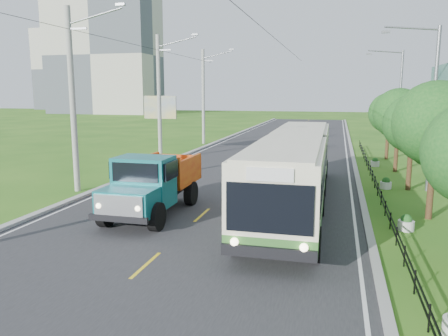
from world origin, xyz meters
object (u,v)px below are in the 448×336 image
at_px(planter_far, 375,163).
at_px(billboard_right, 440,95).
at_px(pole_mid, 160,97).
at_px(dump_truck, 153,180).
at_px(pole_far, 204,96).
at_px(tree_fourth, 413,127).
at_px(planter_mid, 386,184).
at_px(bus, 295,164).
at_px(streetlight_far, 398,99).
at_px(pole_near, 73,100).
at_px(streetlight_mid, 431,103).
at_px(billboard_left, 160,111).
at_px(tree_back, 390,115).
at_px(tree_fifth, 399,116).
at_px(tree_third, 436,128).
at_px(planter_near, 406,223).

bearing_deg(planter_far, billboard_right, -28.39).
height_order(pole_mid, dump_truck, pole_mid).
height_order(pole_far, dump_truck, pole_far).
distance_m(pole_mid, tree_fourth, 19.43).
distance_m(planter_mid, bus, 7.18).
relative_size(pole_mid, streetlight_far, 1.10).
relative_size(bus, dump_truck, 2.69).
height_order(pole_near, dump_truck, pole_near).
relative_size(pole_near, pole_far, 1.00).
height_order(pole_mid, streetlight_mid, pole_mid).
relative_size(billboard_left, dump_truck, 0.79).
height_order(tree_back, dump_truck, tree_back).
height_order(streetlight_far, planter_far, streetlight_far).
relative_size(pole_mid, bus, 0.56).
bearing_deg(billboard_right, pole_mid, 177.22).
bearing_deg(tree_fifth, bus, -118.16).
distance_m(tree_third, planter_mid, 7.04).
bearing_deg(streetlight_mid, planter_near, -104.32).
relative_size(pole_near, streetlight_far, 1.10).
distance_m(tree_fifth, planter_near, 14.64).
distance_m(planter_mid, dump_truck, 13.70).
bearing_deg(streetlight_far, billboard_right, -78.29).
xyz_separation_m(tree_fourth, tree_fifth, (0.00, 6.00, 0.27)).
xyz_separation_m(tree_fifth, planter_near, (-1.26, -14.14, -3.57)).
bearing_deg(tree_fourth, pole_near, -164.16).
height_order(pole_mid, planter_mid, pole_mid).
height_order(billboard_right, bus, billboard_right).
relative_size(planter_near, bus, 0.04).
distance_m(tree_fifth, streetlight_far, 7.97).
height_order(pole_mid, tree_fourth, pole_mid).
height_order(pole_far, tree_third, pole_far).
distance_m(pole_mid, bus, 17.37).
bearing_deg(planter_mid, tree_fourth, 6.39).
xyz_separation_m(pole_far, tree_back, (18.12, -6.86, -1.44)).
relative_size(pole_mid, tree_back, 1.82).
distance_m(planter_near, planter_far, 16.00).
distance_m(tree_third, planter_far, 14.40).
bearing_deg(tree_back, dump_truck, -120.50).
relative_size(tree_fourth, streetlight_mid, 0.60).
bearing_deg(billboard_left, pole_mid, -67.58).
bearing_deg(bus, tree_fifth, 61.25).
bearing_deg(planter_far, streetlight_far, 71.20).
relative_size(billboard_left, bus, 0.29).
bearing_deg(bus, planter_far, 69.45).
distance_m(pole_mid, streetlight_mid, 20.16).
bearing_deg(dump_truck, planter_far, 56.44).
distance_m(tree_third, dump_truck, 12.55).
xyz_separation_m(tree_third, billboard_left, (-19.36, 15.86, -0.12)).
relative_size(tree_third, bus, 0.34).
xyz_separation_m(streetlight_far, billboard_left, (-20.14, -4.00, -1.04)).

